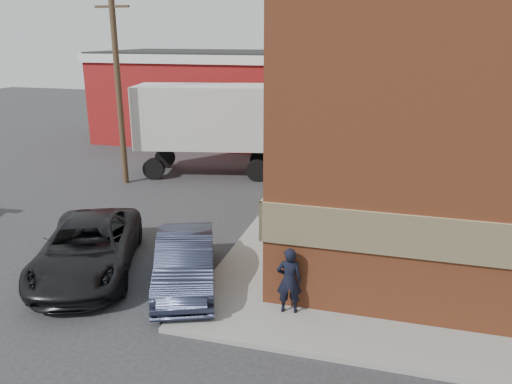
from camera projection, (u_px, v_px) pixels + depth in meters
The scene contains 8 objects.
ground at pixel (207, 298), 13.02m from camera, with size 90.00×90.00×0.00m, color #28282B.
sidewalk_west at pixel (297, 196), 21.11m from camera, with size 1.80×18.00×0.12m, color gray.
warehouse at pixel (231, 96), 32.08m from camera, with size 16.30×8.30×5.60m.
utility_pole at pixel (118, 78), 21.79m from camera, with size 2.00×0.26×9.00m.
man at pixel (289, 280), 11.93m from camera, with size 0.61×0.40×1.67m, color black.
sedan at pixel (185, 262), 13.47m from camera, with size 1.51×4.34×1.43m, color #282D43.
suv_a at pixel (88, 248), 14.23m from camera, with size 2.53×5.48×1.52m, color black.
box_truck at pixel (225, 124), 23.89m from camera, with size 9.06×4.34×4.30m.
Camera 1 is at (4.37, -10.80, 6.56)m, focal length 35.00 mm.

